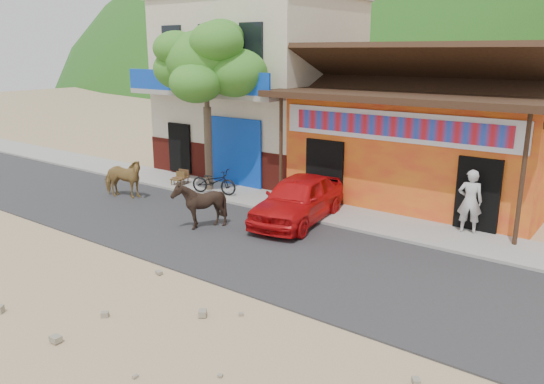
{
  "coord_description": "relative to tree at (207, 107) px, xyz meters",
  "views": [
    {
      "loc": [
        8.55,
        -7.92,
        5.05
      ],
      "look_at": [
        0.37,
        3.0,
        1.4
      ],
      "focal_mm": 35.0,
      "sensor_mm": 36.0,
      "label": 1
    }
  ],
  "objects": [
    {
      "name": "ground",
      "position": [
        4.6,
        -5.8,
        -3.12
      ],
      "size": [
        120.0,
        120.0,
        0.0
      ],
      "primitive_type": "plane",
      "color": "#9E825B",
      "rests_on": "ground"
    },
    {
      "name": "road",
      "position": [
        4.6,
        -3.3,
        -3.1
      ],
      "size": [
        60.0,
        5.0,
        0.04
      ],
      "primitive_type": "cube",
      "color": "#28282B",
      "rests_on": "ground"
    },
    {
      "name": "sidewalk",
      "position": [
        4.6,
        0.2,
        -3.06
      ],
      "size": [
        60.0,
        2.0,
        0.12
      ],
      "primitive_type": "cube",
      "color": "gray",
      "rests_on": "ground"
    },
    {
      "name": "dance_club",
      "position": [
        6.6,
        4.2,
        -1.32
      ],
      "size": [
        8.0,
        6.0,
        3.6
      ],
      "primitive_type": "cube",
      "color": "orange",
      "rests_on": "ground"
    },
    {
      "name": "cafe_building",
      "position": [
        -0.9,
        4.2,
        0.38
      ],
      "size": [
        7.0,
        6.0,
        7.0
      ],
      "primitive_type": "cube",
      "color": "beige",
      "rests_on": "ground"
    },
    {
      "name": "tree",
      "position": [
        0.0,
        0.0,
        0.0
      ],
      "size": [
        3.0,
        3.0,
        6.0
      ],
      "primitive_type": null,
      "color": "#2D721E",
      "rests_on": "sidewalk"
    },
    {
      "name": "cow_tan",
      "position": [
        -1.82,
        -2.45,
        -2.38
      ],
      "size": [
        1.81,
        1.26,
        1.39
      ],
      "primitive_type": "imported",
      "rotation": [
        0.0,
        0.0,
        1.92
      ],
      "color": "olive",
      "rests_on": "road"
    },
    {
      "name": "cow_dark",
      "position": [
        2.68,
        -3.23,
        -2.37
      ],
      "size": [
        1.57,
        1.48,
        1.42
      ],
      "primitive_type": "imported",
      "rotation": [
        0.0,
        0.0,
        -1.26
      ],
      "color": "black",
      "rests_on": "road"
    },
    {
      "name": "red_car",
      "position": [
        4.6,
        -1.0,
        -2.38
      ],
      "size": [
        2.28,
        4.34,
        1.41
      ],
      "primitive_type": "imported",
      "rotation": [
        0.0,
        0.0,
        0.16
      ],
      "color": "red",
      "rests_on": "road"
    },
    {
      "name": "scooter",
      "position": [
        0.6,
        -0.4,
        -2.55
      ],
      "size": [
        1.81,
        1.01,
        0.9
      ],
      "primitive_type": "imported",
      "rotation": [
        0.0,
        0.0,
        1.83
      ],
      "color": "black",
      "rests_on": "sidewalk"
    },
    {
      "name": "pedestrian",
      "position": [
        9.1,
        0.82,
        -2.1
      ],
      "size": [
        0.76,
        0.62,
        1.81
      ],
      "primitive_type": "imported",
      "rotation": [
        0.0,
        0.0,
        3.47
      ],
      "color": "silver",
      "rests_on": "sidewalk"
    },
    {
      "name": "cafe_chair_left",
      "position": [
        -1.4,
        -0.1,
        -2.5
      ],
      "size": [
        0.52,
        0.52,
        1.0
      ],
      "primitive_type": null,
      "rotation": [
        0.0,
        0.0,
        0.13
      ],
      "color": "#512A1B",
      "rests_on": "sidewalk"
    },
    {
      "name": "cafe_chair_right",
      "position": [
        -1.4,
        -0.26,
        -2.55
      ],
      "size": [
        0.45,
        0.45,
        0.9
      ],
      "primitive_type": null,
      "rotation": [
        0.0,
        0.0,
        0.08
      ],
      "color": "#4F381A",
      "rests_on": "sidewalk"
    }
  ]
}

